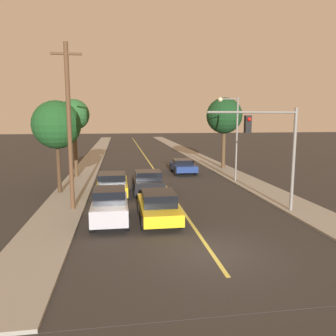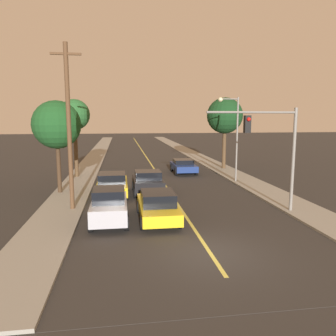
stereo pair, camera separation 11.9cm
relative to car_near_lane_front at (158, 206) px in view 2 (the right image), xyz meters
name	(u,v)px [view 2 (the right image)]	position (x,y,z in m)	size (l,w,h in m)	color
ground_plane	(210,253)	(1.54, -4.40, -0.76)	(200.00, 200.00, 0.00)	#2D2B28
road_surface	(144,154)	(1.54, 31.60, -0.76)	(10.98, 80.00, 0.01)	#2D2B28
sidewalk_left	(97,154)	(-5.20, 31.60, -0.70)	(2.50, 80.00, 0.12)	gray
sidewalk_right	(189,153)	(8.28, 31.60, -0.70)	(2.50, 80.00, 0.12)	gray
car_near_lane_front	(158,206)	(0.00, 0.00, 0.00)	(1.97, 4.58, 1.51)	gold
car_near_lane_second	(148,182)	(0.00, 6.03, 0.05)	(2.08, 3.83, 1.60)	black
car_outer_lane_front	(109,206)	(-2.42, -0.14, 0.13)	(1.84, 3.88, 1.78)	#A5A8B2
car_outer_lane_second	(112,184)	(-2.42, 5.82, 0.01)	(2.11, 4.50, 1.54)	gold
car_far_oncoming	(183,166)	(4.01, 13.96, -0.06)	(2.08, 4.16, 1.29)	navy
traffic_signal_mast	(273,141)	(6.23, 0.37, 3.18)	(4.95, 0.42, 5.58)	slate
streetlamp_right	(232,128)	(6.98, 9.00, 3.65)	(1.68, 0.36, 6.65)	slate
utility_pole_left	(69,125)	(-4.55, 2.44, 4.01)	(1.60, 0.24, 8.98)	#513823
tree_left_near	(57,125)	(-5.99, 6.75, 3.94)	(3.20, 3.20, 6.20)	#3D2B1C
tree_left_far	(74,116)	(-5.64, 12.91, 4.60)	(2.60, 2.60, 6.62)	#4C3823
tree_right_near	(225,116)	(8.50, 15.71, 4.59)	(3.55, 3.55, 7.05)	#4C3823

